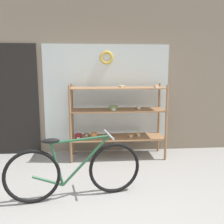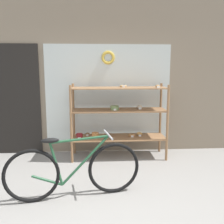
{
  "view_description": "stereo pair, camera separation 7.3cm",
  "coord_description": "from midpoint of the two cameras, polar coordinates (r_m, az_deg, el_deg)",
  "views": [
    {
      "loc": [
        -0.12,
        -2.44,
        1.63
      ],
      "look_at": [
        0.19,
        1.07,
        1.02
      ],
      "focal_mm": 40.0,
      "sensor_mm": 36.0,
      "label": 1
    },
    {
      "loc": [
        -0.05,
        -2.45,
        1.63
      ],
      "look_at": [
        0.19,
        1.07,
        1.02
      ],
      "focal_mm": 40.0,
      "sensor_mm": 36.0,
      "label": 2
    }
  ],
  "objects": [
    {
      "name": "ground_plane",
      "position": [
        2.94,
        -2.78,
        -23.92
      ],
      "size": [
        30.0,
        30.0,
        0.0
      ],
      "primitive_type": "plane",
      "color": "gray"
    },
    {
      "name": "storefront_facade",
      "position": [
        4.9,
        -4.52,
        13.17
      ],
      "size": [
        5.64,
        0.13,
        3.97
      ],
      "color": "gray",
      "rests_on": "ground_plane"
    },
    {
      "name": "display_case",
      "position": [
        4.58,
        0.66,
        -0.58
      ],
      "size": [
        1.74,
        0.54,
        1.37
      ],
      "color": "#8E6642",
      "rests_on": "ground_plane"
    },
    {
      "name": "bicycle",
      "position": [
        3.28,
        -9.21,
        -13.05
      ],
      "size": [
        1.71,
        0.48,
        0.82
      ],
      "rotation": [
        0.0,
        0.0,
        0.18
      ],
      "color": "black",
      "rests_on": "ground_plane"
    }
  ]
}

